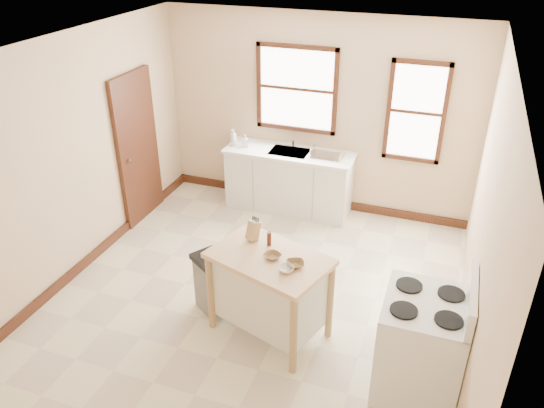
{
  "coord_description": "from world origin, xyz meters",
  "views": [
    {
      "loc": [
        1.83,
        -4.45,
        3.88
      ],
      "look_at": [
        0.09,
        0.4,
        1.06
      ],
      "focal_mm": 35.0,
      "sensor_mm": 36.0,
      "label": 1
    }
  ],
  "objects_px": {
    "dish_rack": "(328,153)",
    "gas_stove": "(422,334)",
    "bowl_a": "(272,256)",
    "knife_block": "(253,231)",
    "soap_bottle_b": "(245,141)",
    "soap_bottle_a": "(233,137)",
    "kitchen_island": "(270,295)",
    "bowl_c": "(286,269)",
    "bowl_b": "(295,264)",
    "pepper_grinder": "(269,239)",
    "trash_bin": "(211,283)"
  },
  "relations": [
    {
      "from": "dish_rack",
      "to": "gas_stove",
      "type": "height_order",
      "value": "gas_stove"
    },
    {
      "from": "dish_rack",
      "to": "bowl_a",
      "type": "height_order",
      "value": "dish_rack"
    },
    {
      "from": "knife_block",
      "to": "soap_bottle_b",
      "type": "bearing_deg",
      "value": 138.78
    },
    {
      "from": "soap_bottle_a",
      "to": "knife_block",
      "type": "bearing_deg",
      "value": -42.61
    },
    {
      "from": "soap_bottle_a",
      "to": "bowl_a",
      "type": "xyz_separation_m",
      "value": [
        1.53,
        -2.57,
        -0.08
      ]
    },
    {
      "from": "kitchen_island",
      "to": "bowl_c",
      "type": "height_order",
      "value": "bowl_c"
    },
    {
      "from": "bowl_b",
      "to": "pepper_grinder",
      "type": "bearing_deg",
      "value": 144.26
    },
    {
      "from": "bowl_c",
      "to": "gas_stove",
      "type": "xyz_separation_m",
      "value": [
        1.3,
        -0.06,
        -0.35
      ]
    },
    {
      "from": "bowl_a",
      "to": "trash_bin",
      "type": "xyz_separation_m",
      "value": [
        -0.77,
        0.14,
        -0.62
      ]
    },
    {
      "from": "pepper_grinder",
      "to": "bowl_b",
      "type": "distance_m",
      "value": 0.44
    },
    {
      "from": "knife_block",
      "to": "gas_stove",
      "type": "xyz_separation_m",
      "value": [
        1.79,
        -0.48,
        -0.42
      ]
    },
    {
      "from": "soap_bottle_b",
      "to": "pepper_grinder",
      "type": "distance_m",
      "value": 2.67
    },
    {
      "from": "pepper_grinder",
      "to": "dish_rack",
      "type": "bearing_deg",
      "value": 90.53
    },
    {
      "from": "bowl_c",
      "to": "trash_bin",
      "type": "distance_m",
      "value": 1.19
    },
    {
      "from": "soap_bottle_a",
      "to": "bowl_a",
      "type": "relative_size",
      "value": 1.55
    },
    {
      "from": "dish_rack",
      "to": "kitchen_island",
      "type": "relative_size",
      "value": 0.38
    },
    {
      "from": "bowl_a",
      "to": "soap_bottle_a",
      "type": "bearing_deg",
      "value": 120.72
    },
    {
      "from": "soap_bottle_a",
      "to": "pepper_grinder",
      "type": "distance_m",
      "value": 2.76
    },
    {
      "from": "pepper_grinder",
      "to": "bowl_a",
      "type": "height_order",
      "value": "pepper_grinder"
    },
    {
      "from": "pepper_grinder",
      "to": "bowl_a",
      "type": "bearing_deg",
      "value": -61.69
    },
    {
      "from": "kitchen_island",
      "to": "knife_block",
      "type": "xyz_separation_m",
      "value": [
        -0.26,
        0.24,
        0.57
      ]
    },
    {
      "from": "gas_stove",
      "to": "dish_rack",
      "type": "bearing_deg",
      "value": 119.61
    },
    {
      "from": "gas_stove",
      "to": "soap_bottle_b",
      "type": "bearing_deg",
      "value": 135.36
    },
    {
      "from": "pepper_grinder",
      "to": "trash_bin",
      "type": "bearing_deg",
      "value": -174.94
    },
    {
      "from": "kitchen_island",
      "to": "bowl_c",
      "type": "bearing_deg",
      "value": -19.45
    },
    {
      "from": "soap_bottle_a",
      "to": "bowl_b",
      "type": "bearing_deg",
      "value": -36.42
    },
    {
      "from": "pepper_grinder",
      "to": "gas_stove",
      "type": "relative_size",
      "value": 0.12
    },
    {
      "from": "soap_bottle_a",
      "to": "gas_stove",
      "type": "xyz_separation_m",
      "value": [
        3.02,
        -2.8,
        -0.42
      ]
    },
    {
      "from": "pepper_grinder",
      "to": "bowl_b",
      "type": "xyz_separation_m",
      "value": [
        0.36,
        -0.26,
        -0.05
      ]
    },
    {
      "from": "bowl_a",
      "to": "gas_stove",
      "type": "relative_size",
      "value": 0.13
    },
    {
      "from": "dish_rack",
      "to": "gas_stove",
      "type": "xyz_separation_m",
      "value": [
        1.62,
        -2.86,
        -0.35
      ]
    },
    {
      "from": "kitchen_island",
      "to": "bowl_b",
      "type": "xyz_separation_m",
      "value": [
        0.28,
        -0.06,
        0.49
      ]
    },
    {
      "from": "soap_bottle_a",
      "to": "bowl_b",
      "type": "xyz_separation_m",
      "value": [
        1.77,
        -2.62,
        -0.08
      ]
    },
    {
      "from": "bowl_b",
      "to": "bowl_c",
      "type": "relative_size",
      "value": 1.14
    },
    {
      "from": "dish_rack",
      "to": "kitchen_island",
      "type": "distance_m",
      "value": 2.67
    },
    {
      "from": "bowl_a",
      "to": "gas_stove",
      "type": "height_order",
      "value": "gas_stove"
    },
    {
      "from": "soap_bottle_a",
      "to": "trash_bin",
      "type": "bearing_deg",
      "value": -53.11
    },
    {
      "from": "kitchen_island",
      "to": "bowl_a",
      "type": "height_order",
      "value": "bowl_a"
    },
    {
      "from": "soap_bottle_b",
      "to": "bowl_c",
      "type": "relative_size",
      "value": 1.22
    },
    {
      "from": "pepper_grinder",
      "to": "bowl_a",
      "type": "relative_size",
      "value": 0.94
    },
    {
      "from": "soap_bottle_b",
      "to": "gas_stove",
      "type": "relative_size",
      "value": 0.15
    },
    {
      "from": "dish_rack",
      "to": "soap_bottle_b",
      "type": "bearing_deg",
      "value": 160.23
    },
    {
      "from": "bowl_a",
      "to": "pepper_grinder",
      "type": "bearing_deg",
      "value": 118.31
    },
    {
      "from": "bowl_b",
      "to": "trash_bin",
      "type": "distance_m",
      "value": 1.21
    },
    {
      "from": "bowl_b",
      "to": "knife_block",
      "type": "bearing_deg",
      "value": 151.02
    },
    {
      "from": "soap_bottle_a",
      "to": "bowl_c",
      "type": "xyz_separation_m",
      "value": [
        1.72,
        -2.73,
        -0.08
      ]
    },
    {
      "from": "bowl_a",
      "to": "trash_bin",
      "type": "height_order",
      "value": "bowl_a"
    },
    {
      "from": "dish_rack",
      "to": "bowl_b",
      "type": "xyz_separation_m",
      "value": [
        0.38,
        -2.68,
        -0.01
      ]
    },
    {
      "from": "kitchen_island",
      "to": "knife_block",
      "type": "bearing_deg",
      "value": 155.55
    },
    {
      "from": "soap_bottle_b",
      "to": "pepper_grinder",
      "type": "relative_size",
      "value": 1.22
    }
  ]
}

